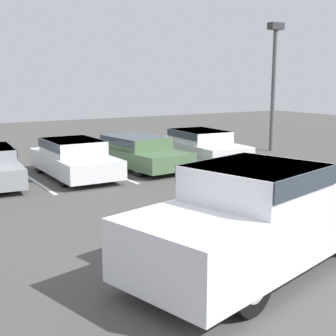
{
  "coord_description": "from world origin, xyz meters",
  "views": [
    {
      "loc": [
        -5.18,
        -5.81,
        3.2
      ],
      "look_at": [
        0.88,
        4.02,
        1.0
      ],
      "focal_mm": 50.0,
      "sensor_mm": 36.0,
      "label": 1
    }
  ],
  "objects": [
    {
      "name": "stall_stripe_e",
      "position": [
        6.71,
        9.02,
        0.0
      ],
      "size": [
        0.12,
        4.62,
        0.01
      ],
      "primitive_type": "cube",
      "color": "white",
      "rests_on": "ground_plane"
    },
    {
      "name": "stall_stripe_d",
      "position": [
        4.09,
        9.02,
        0.0
      ],
      "size": [
        0.12,
        4.62,
        0.01
      ],
      "primitive_type": "cube",
      "color": "white",
      "rests_on": "ground_plane"
    },
    {
      "name": "parked_sedan_b",
      "position": [
        0.17,
        8.84,
        0.66
      ],
      "size": [
        1.82,
        4.29,
        1.24
      ],
      "rotation": [
        0.0,
        0.0,
        -1.58
      ],
      "color": "silver",
      "rests_on": "ground_plane"
    },
    {
      "name": "stall_stripe_c",
      "position": [
        1.46,
        9.02,
        0.0
      ],
      "size": [
        0.12,
        4.62,
        0.01
      ],
      "primitive_type": "cube",
      "color": "white",
      "rests_on": "ground_plane"
    },
    {
      "name": "pickup_truck",
      "position": [
        0.31,
        -0.07,
        0.9
      ],
      "size": [
        5.82,
        3.29,
        1.81
      ],
      "rotation": [
        0.0,
        0.0,
        0.25
      ],
      "color": "silver",
      "rests_on": "ground_plane"
    },
    {
      "name": "parked_sedan_c",
      "position": [
        2.69,
        9.14,
        0.63
      ],
      "size": [
        2.23,
        4.7,
        1.17
      ],
      "rotation": [
        0.0,
        0.0,
        -1.48
      ],
      "color": "#4C6B47",
      "rests_on": "ground_plane"
    },
    {
      "name": "stall_stripe_b",
      "position": [
        -1.17,
        9.02,
        0.0
      ],
      "size": [
        0.12,
        4.62,
        0.01
      ],
      "primitive_type": "cube",
      "color": "white",
      "rests_on": "ground_plane"
    },
    {
      "name": "parked_sedan_d",
      "position": [
        5.44,
        9.02,
        0.66
      ],
      "size": [
        2.14,
        4.67,
        1.23
      ],
      "rotation": [
        0.0,
        0.0,
        -1.64
      ],
      "color": "silver",
      "rests_on": "ground_plane"
    },
    {
      "name": "light_post",
      "position": [
        9.87,
        9.68,
        3.49
      ],
      "size": [
        0.7,
        0.36,
        5.61
      ],
      "color": "#515156",
      "rests_on": "ground_plane"
    },
    {
      "name": "ground_plane",
      "position": [
        0.0,
        0.0,
        0.0
      ],
      "size": [
        60.0,
        60.0,
        0.0
      ],
      "primitive_type": "plane",
      "color": "#4C4947"
    }
  ]
}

